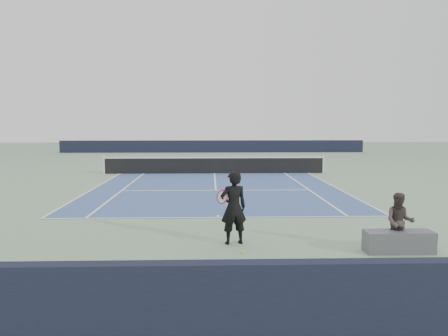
{
  "coord_description": "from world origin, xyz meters",
  "views": [
    {
      "loc": [
        -0.24,
        -25.3,
        2.98
      ],
      "look_at": [
        0.33,
        -7.4,
        1.1
      ],
      "focal_mm": 35.0,
      "sensor_mm": 36.0,
      "label": 1
    }
  ],
  "objects_px": {
    "tennis_net": "(214,165)",
    "tennis_ball": "(243,252)",
    "spectator_bench": "(399,231)",
    "tennis_player": "(233,208)"
  },
  "relations": [
    {
      "from": "tennis_net",
      "to": "tennis_ball",
      "type": "xyz_separation_m",
      "value": [
        0.49,
        -15.6,
        -0.47
      ]
    },
    {
      "from": "tennis_ball",
      "to": "spectator_bench",
      "type": "bearing_deg",
      "value": -0.63
    },
    {
      "from": "tennis_player",
      "to": "tennis_net",
      "type": "bearing_deg",
      "value": 91.25
    },
    {
      "from": "tennis_player",
      "to": "spectator_bench",
      "type": "distance_m",
      "value": 3.88
    },
    {
      "from": "tennis_net",
      "to": "tennis_player",
      "type": "relative_size",
      "value": 7.15
    },
    {
      "from": "spectator_bench",
      "to": "tennis_net",
      "type": "bearing_deg",
      "value": 104.65
    },
    {
      "from": "tennis_ball",
      "to": "spectator_bench",
      "type": "distance_m",
      "value": 3.62
    },
    {
      "from": "tennis_net",
      "to": "tennis_ball",
      "type": "height_order",
      "value": "tennis_net"
    },
    {
      "from": "tennis_player",
      "to": "spectator_bench",
      "type": "height_order",
      "value": "tennis_player"
    },
    {
      "from": "tennis_net",
      "to": "spectator_bench",
      "type": "xyz_separation_m",
      "value": [
        4.09,
        -15.64,
        -0.01
      ]
    }
  ]
}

